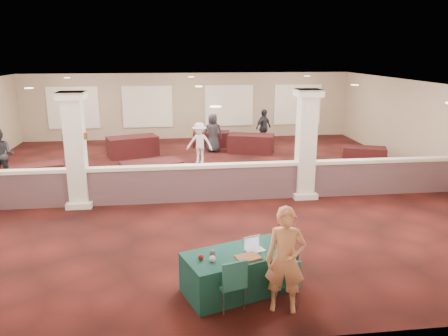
{
  "coord_description": "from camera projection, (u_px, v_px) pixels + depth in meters",
  "views": [
    {
      "loc": [
        -0.88,
        -13.57,
        4.26
      ],
      "look_at": [
        0.53,
        -2.0,
        1.11
      ],
      "focal_mm": 35.0,
      "sensor_mm": 36.0,
      "label": 1
    }
  ],
  "objects": [
    {
      "name": "ground",
      "position": [
        200.0,
        185.0,
        14.22
      ],
      "size": [
        16.0,
        16.0,
        0.0
      ],
      "primitive_type": "plane",
      "color": "#411310",
      "rests_on": "ground"
    },
    {
      "name": "wall_back",
      "position": [
        189.0,
        106.0,
        21.47
      ],
      "size": [
        16.0,
        0.04,
        3.2
      ],
      "primitive_type": "cube",
      "color": "gray",
      "rests_on": "ground"
    },
    {
      "name": "wall_front",
      "position": [
        238.0,
        246.0,
        6.14
      ],
      "size": [
        16.0,
        0.04,
        3.2
      ],
      "primitive_type": "cube",
      "color": "gray",
      "rests_on": "ground"
    },
    {
      "name": "wall_right",
      "position": [
        436.0,
        132.0,
        14.74
      ],
      "size": [
        0.04,
        16.0,
        3.2
      ],
      "primitive_type": "cube",
      "color": "gray",
      "rests_on": "ground"
    },
    {
      "name": "ceiling",
      "position": [
        199.0,
        86.0,
        13.39
      ],
      "size": [
        16.0,
        16.0,
        0.02
      ],
      "primitive_type": "cube",
      "color": "silver",
      "rests_on": "wall_back"
    },
    {
      "name": "partition_wall",
      "position": [
        204.0,
        182.0,
        12.64
      ],
      "size": [
        15.6,
        0.28,
        1.1
      ],
      "color": "brown",
      "rests_on": "ground"
    },
    {
      "name": "column_left",
      "position": [
        76.0,
        149.0,
        11.95
      ],
      "size": [
        0.72,
        0.72,
        3.2
      ],
      "color": "white",
      "rests_on": "ground"
    },
    {
      "name": "column_right",
      "position": [
        306.0,
        143.0,
        12.71
      ],
      "size": [
        0.72,
        0.72,
        3.2
      ],
      "color": "white",
      "rests_on": "ground"
    },
    {
      "name": "sconce_left",
      "position": [
        64.0,
        137.0,
        11.82
      ],
      "size": [
        0.12,
        0.12,
        0.18
      ],
      "color": "brown",
      "rests_on": "column_left"
    },
    {
      "name": "sconce_right",
      "position": [
        85.0,
        136.0,
        11.89
      ],
      "size": [
        0.12,
        0.12,
        0.18
      ],
      "color": "brown",
      "rests_on": "column_left"
    },
    {
      "name": "near_table",
      "position": [
        238.0,
        272.0,
        7.93
      ],
      "size": [
        2.15,
        1.55,
        0.75
      ],
      "primitive_type": "cube",
      "rotation": [
        0.0,
        0.0,
        0.33
      ],
      "color": "#0F3935",
      "rests_on": "ground"
    },
    {
      "name": "conf_chair_main",
      "position": [
        287.0,
        278.0,
        7.41
      ],
      "size": [
        0.51,
        0.51,
        0.89
      ],
      "rotation": [
        0.0,
        0.0,
        -0.15
      ],
      "color": "#1C5254",
      "rests_on": "ground"
    },
    {
      "name": "conf_chair_side",
      "position": [
        232.0,
        280.0,
        7.3
      ],
      "size": [
        0.58,
        0.58,
        0.93
      ],
      "rotation": [
        0.0,
        0.0,
        0.28
      ],
      "color": "#1C5254",
      "rests_on": "ground"
    },
    {
      "name": "woman",
      "position": [
        286.0,
        260.0,
        7.19
      ],
      "size": [
        0.75,
        0.59,
        1.83
      ],
      "primitive_type": "imported",
      "rotation": [
        0.0,
        0.0,
        -0.26
      ],
      "color": "#D0755A",
      "rests_on": "ground"
    },
    {
      "name": "far_table_front_left",
      "position": [
        37.0,
        174.0,
        14.32
      ],
      "size": [
        1.79,
        1.24,
        0.66
      ],
      "primitive_type": "cube",
      "rotation": [
        0.0,
        0.0,
        0.29
      ],
      "color": "black",
      "rests_on": "ground"
    },
    {
      "name": "far_table_front_center",
      "position": [
        152.0,
        173.0,
        14.23
      ],
      "size": [
        2.11,
        1.5,
        0.77
      ],
      "primitive_type": "cube",
      "rotation": [
        0.0,
        0.0,
        0.32
      ],
      "color": "black",
      "rests_on": "ground"
    },
    {
      "name": "far_table_front_right",
      "position": [
        364.0,
        155.0,
        16.89
      ],
      "size": [
        1.79,
        1.32,
        0.65
      ],
      "primitive_type": "cube",
      "rotation": [
        0.0,
        0.0,
        -0.36
      ],
      "color": "black",
      "rests_on": "ground"
    },
    {
      "name": "far_table_back_left",
      "position": [
        133.0,
        146.0,
        18.1
      ],
      "size": [
        2.22,
        1.58,
        0.81
      ],
      "primitive_type": "cube",
      "rotation": [
        0.0,
        0.0,
        0.32
      ],
      "color": "black",
      "rests_on": "ground"
    },
    {
      "name": "far_table_back_center",
      "position": [
        211.0,
        139.0,
        19.91
      ],
      "size": [
        1.73,
        0.97,
        0.68
      ],
      "primitive_type": "cube",
      "rotation": [
        0.0,
        0.0,
        -0.08
      ],
      "color": "black",
      "rests_on": "ground"
    },
    {
      "name": "far_table_back_right",
      "position": [
        251.0,
        143.0,
        18.75
      ],
      "size": [
        2.12,
        1.51,
        0.78
      ],
      "primitive_type": "cube",
      "rotation": [
        0.0,
        0.0,
        -0.32
      ],
      "color": "black",
      "rests_on": "ground"
    },
    {
      "name": "attendee_a",
      "position": [
        1.0,
        156.0,
        14.38
      ],
      "size": [
        0.87,
        0.49,
        1.81
      ],
      "primitive_type": "imported",
      "rotation": [
        0.0,
        0.0,
        -0.01
      ],
      "color": "black",
      "rests_on": "ground"
    },
    {
      "name": "attendee_b",
      "position": [
        200.0,
        143.0,
        16.91
      ],
      "size": [
        1.11,
        0.77,
        1.58
      ],
      "primitive_type": "imported",
      "rotation": [
        0.0,
        0.0,
        -0.34
      ],
      "color": "silver",
      "rests_on": "ground"
    },
    {
      "name": "attendee_c",
      "position": [
        263.0,
        128.0,
        19.89
      ],
      "size": [
        1.06,
        0.99,
        1.68
      ],
      "primitive_type": "imported",
      "rotation": [
        0.0,
        0.0,
        0.68
      ],
      "color": "black",
      "rests_on": "ground"
    },
    {
      "name": "attendee_d",
      "position": [
        213.0,
        133.0,
        18.71
      ],
      "size": [
        0.84,
        0.48,
        1.66
      ],
      "primitive_type": "imported",
      "rotation": [
        0.0,
        0.0,
        3.1
      ],
      "color": "black",
      "rests_on": "ground"
    },
    {
      "name": "laptop_base",
      "position": [
        255.0,
        250.0,
        7.91
      ],
      "size": [
        0.4,
        0.33,
        0.02
      ],
      "primitive_type": "cube",
      "rotation": [
        0.0,
        0.0,
        0.33
      ],
      "color": "silver",
      "rests_on": "near_table"
    },
    {
      "name": "laptop_screen",
      "position": [
        252.0,
        242.0,
        7.98
      ],
      "size": [
        0.32,
        0.12,
        0.22
      ],
      "primitive_type": "cube",
      "rotation": [
        0.0,
        0.0,
        0.33
      ],
      "color": "silver",
      "rests_on": "near_table"
    },
    {
      "name": "screen_glow",
      "position": [
        252.0,
        242.0,
        7.98
      ],
      "size": [
        0.29,
        0.1,
        0.19
      ],
      "primitive_type": "cube",
      "rotation": [
        0.0,
        0.0,
        0.33
      ],
      "color": "silver",
      "rests_on": "near_table"
    },
    {
      "name": "knitting",
      "position": [
        248.0,
        257.0,
        7.62
      ],
      "size": [
        0.49,
        0.42,
        0.03
      ],
      "primitive_type": "cube",
      "rotation": [
        0.0,
        0.0,
        0.33
      ],
      "color": "#CC5E20",
      "rests_on": "near_table"
    },
    {
      "name": "yarn_cream",
      "position": [
        212.0,
        259.0,
        7.49
      ],
      "size": [
        0.11,
        0.11,
        0.11
      ],
      "primitive_type": "sphere",
      "color": "#F0E0C6",
      "rests_on": "near_table"
    },
    {
      "name": "yarn_red",
      "position": [
        201.0,
        257.0,
        7.56
      ],
      "size": [
        0.1,
        0.1,
        0.1
      ],
      "primitive_type": "sphere",
      "color": "maroon",
      "rests_on": "near_table"
    },
    {
      "name": "yarn_grey",
      "position": [
        212.0,
        252.0,
        7.73
      ],
      "size": [
        0.11,
        0.11,
        0.11
      ],
      "primitive_type": "sphere",
      "color": "#535358",
      "rests_on": "near_table"
    },
    {
      "name": "scissors",
      "position": [
        279.0,
        252.0,
        7.86
      ],
      "size": [
        0.13,
        0.07,
        0.01
      ],
      "primitive_type": "cube",
      "rotation": [
        0.0,
        0.0,
        0.33
      ],
      "color": "red",
      "rests_on": "near_table"
    }
  ]
}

